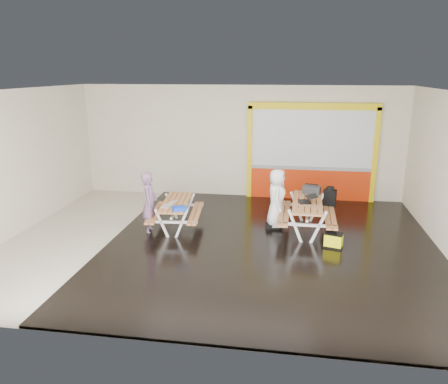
% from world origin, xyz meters
% --- Properties ---
extents(room, '(10.02, 8.02, 3.52)m').
position_xyz_m(room, '(0.00, 0.00, 1.75)').
color(room, beige).
rests_on(room, ground).
extents(deck, '(7.50, 7.98, 0.05)m').
position_xyz_m(deck, '(1.25, 0.00, 0.03)').
color(deck, black).
rests_on(deck, room).
extents(kiosk, '(3.88, 0.16, 3.00)m').
position_xyz_m(kiosk, '(2.20, 3.93, 1.44)').
color(kiosk, red).
rests_on(kiosk, room).
extents(picnic_table_left, '(1.42, 1.94, 0.73)m').
position_xyz_m(picnic_table_left, '(-1.21, 0.76, 0.56)').
color(picnic_table_left, '#C58049').
rests_on(picnic_table_left, deck).
extents(picnic_table_right, '(1.43, 2.06, 0.82)m').
position_xyz_m(picnic_table_right, '(2.06, 1.02, 0.62)').
color(picnic_table_right, '#C58049').
rests_on(picnic_table_right, deck).
extents(person_left, '(0.45, 0.62, 1.56)m').
position_xyz_m(person_left, '(-1.78, 0.43, 0.77)').
color(person_left, slate).
rests_on(person_left, deck).
extents(person_right, '(0.50, 0.74, 1.46)m').
position_xyz_m(person_right, '(1.30, 1.11, 0.85)').
color(person_right, white).
rests_on(person_right, deck).
extents(laptop_left, '(0.38, 0.35, 0.15)m').
position_xyz_m(laptop_left, '(-1.26, 0.33, 0.78)').
color(laptop_left, silver).
rests_on(laptop_left, picnic_table_left).
extents(laptop_right, '(0.50, 0.45, 0.18)m').
position_xyz_m(laptop_right, '(2.04, 0.97, 0.87)').
color(laptop_right, black).
rests_on(laptop_right, picnic_table_right).
extents(blue_pouch, '(0.36, 0.33, 0.09)m').
position_xyz_m(blue_pouch, '(-0.94, 0.09, 0.78)').
color(blue_pouch, blue).
rests_on(blue_pouch, picnic_table_left).
extents(toolbox, '(0.49, 0.33, 0.26)m').
position_xyz_m(toolbox, '(2.18, 1.78, 0.92)').
color(toolbox, black).
rests_on(toolbox, picnic_table_right).
extents(backpack, '(0.36, 0.28, 0.53)m').
position_xyz_m(backpack, '(2.65, 1.81, 0.74)').
color(backpack, black).
rests_on(backpack, picnic_table_right).
extents(dark_case, '(0.41, 0.33, 0.14)m').
position_xyz_m(dark_case, '(1.24, 1.12, 0.12)').
color(dark_case, black).
rests_on(dark_case, deck).
extents(fluke_bag, '(0.46, 0.37, 0.35)m').
position_xyz_m(fluke_bag, '(2.64, 0.03, 0.22)').
color(fluke_bag, black).
rests_on(fluke_bag, deck).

